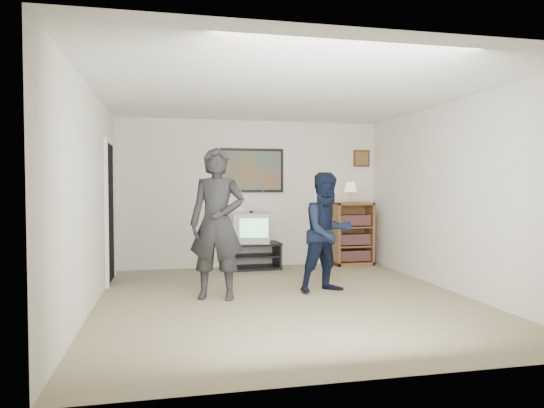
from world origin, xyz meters
name	(u,v)px	position (x,y,z in m)	size (l,w,h in m)	color
room_shell	(280,197)	(0.00, 0.35, 1.25)	(4.51, 5.00, 2.51)	#75664A
media_stand	(253,256)	(-0.02, 2.23, 0.22)	(0.90, 0.53, 0.44)	black
crt_television	(251,228)	(-0.05, 2.23, 0.69)	(0.59, 0.50, 0.50)	#AFB0AB
bookshelf	(353,234)	(1.77, 2.28, 0.55)	(0.67, 0.38, 1.10)	brown
table_lamp	(350,192)	(1.70, 2.23, 1.28)	(0.23, 0.23, 0.36)	beige
person_tall	(217,224)	(-0.82, 0.23, 0.93)	(0.68, 0.45, 1.86)	black
person_short	(328,232)	(0.64, 0.31, 0.78)	(0.76, 0.59, 1.57)	black
controller_left	(219,204)	(-0.78, 0.40, 1.16)	(0.03, 0.12, 0.03)	white
controller_right	(326,217)	(0.69, 0.55, 0.96)	(0.03, 0.11, 0.03)	white
poster	(252,171)	(0.00, 2.48, 1.65)	(1.10, 0.03, 0.75)	black
air_vent	(219,152)	(-0.55, 2.48, 1.95)	(0.28, 0.02, 0.14)	white
small_picture	(361,158)	(2.00, 2.48, 1.88)	(0.30, 0.03, 0.30)	#402414
doorway	(109,213)	(-2.23, 1.60, 1.00)	(0.03, 0.85, 2.00)	black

